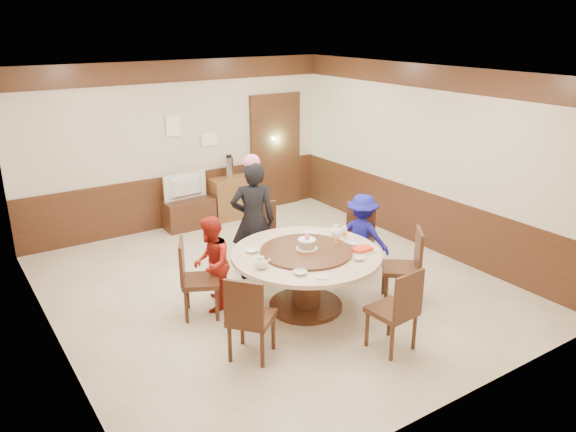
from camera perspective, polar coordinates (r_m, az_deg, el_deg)
room at (r=7.27m, az=-1.53°, el=0.59°), size 6.00×6.04×2.84m
banquet_table at (r=6.89m, az=1.84°, el=-5.37°), size 1.82×1.82×0.78m
chair_0 at (r=8.04m, az=7.02°, el=-3.58°), size 0.62×0.62×0.97m
chair_1 at (r=8.01m, az=-2.06°, el=-3.51°), size 0.50×0.51×0.97m
chair_2 at (r=6.92m, az=-8.98°, el=-7.63°), size 0.59×0.59×0.97m
chair_3 at (r=6.05m, az=-3.78°, el=-11.60°), size 0.62×0.62×0.97m
chair_4 at (r=6.28m, az=10.59°, el=-10.69°), size 0.47×0.48×0.97m
chair_5 at (r=7.29m, az=11.45°, el=-6.31°), size 0.62×0.62×0.97m
person_standing at (r=7.62m, az=-3.56°, el=-0.49°), size 0.72×0.62×1.67m
person_red at (r=6.93m, az=-7.80°, el=-4.82°), size 0.69×0.73×1.19m
person_blue at (r=7.79m, az=7.51°, el=-2.04°), size 0.76×0.89×1.19m
birthday_cake at (r=6.81m, az=1.92°, el=-2.85°), size 0.27×0.27×0.19m
teapot_left at (r=6.36m, az=-2.75°, el=-4.86°), size 0.17×0.15×0.13m
teapot_right at (r=7.32m, az=4.93°, el=-1.58°), size 0.17×0.15×0.13m
bowl_0 at (r=6.81m, az=-3.67°, el=-3.55°), size 0.15×0.15×0.04m
bowl_1 at (r=6.64m, az=7.20°, el=-4.27°), size 0.15×0.15×0.05m
bowl_2 at (r=6.23m, az=1.22°, el=-5.77°), size 0.15×0.15×0.04m
bowl_3 at (r=7.05m, az=6.55°, el=-2.80°), size 0.15×0.15×0.05m
saucer_near at (r=6.19m, az=3.45°, el=-6.12°), size 0.18×0.18×0.01m
saucer_far at (r=7.42m, az=2.47°, el=-1.66°), size 0.18×0.18×0.01m
shrimp_platter at (r=6.85m, az=7.54°, el=-3.47°), size 0.30×0.20×0.06m
bottle_0 at (r=7.01m, az=5.01°, el=-2.37°), size 0.06×0.06×0.16m
bottle_1 at (r=7.22m, az=5.78°, el=-1.73°), size 0.06×0.06×0.16m
tv_stand at (r=9.84m, az=-10.04°, el=0.26°), size 0.85×0.45×0.50m
television at (r=9.69m, az=-10.21°, el=2.92°), size 0.79×0.16×0.45m
side_cabinet at (r=10.18m, az=-5.63°, el=1.86°), size 0.80×0.40×0.75m
thermos at (r=10.00m, az=-5.98°, el=4.91°), size 0.15×0.15×0.38m
notice_left at (r=9.61m, az=-11.58°, el=8.98°), size 0.25×0.00×0.35m
notice_right at (r=9.92m, az=-7.97°, el=7.73°), size 0.30×0.00×0.22m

